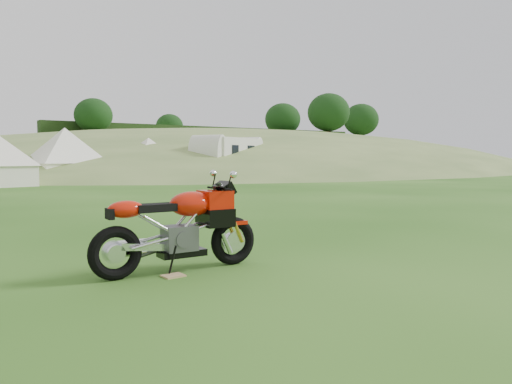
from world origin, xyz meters
TOP-DOWN VIEW (x-y plane):
  - ground at (0.00, 0.00)m, footprint 120.00×120.00m
  - hillside at (24.00, 40.00)m, footprint 80.00×64.00m
  - hedgerow at (24.00, 40.00)m, footprint 36.00×1.20m
  - sport_motorcycle at (-1.29, -0.05)m, footprint 1.93×0.58m
  - plywood_board at (-1.45, -0.23)m, footprint 0.24×0.19m
  - tent_mid at (3.19, 21.42)m, footprint 3.48×3.48m
  - tent_right at (8.02, 22.05)m, footprint 3.23×3.23m
  - caravan at (11.77, 19.35)m, footprint 5.57×4.18m

SIDE VIEW (x-z plane):
  - ground at x=0.00m, z-range 0.00..0.00m
  - hillside at x=24.00m, z-range -4.00..4.00m
  - hedgerow at x=24.00m, z-range -4.30..4.30m
  - plywood_board at x=-1.45m, z-range 0.00..0.02m
  - sport_motorcycle at x=-1.29m, z-range 0.00..1.14m
  - caravan at x=11.77m, z-range 0.00..2.38m
  - tent_right at x=8.02m, z-range 0.00..2.45m
  - tent_mid at x=3.19m, z-range 0.00..2.69m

